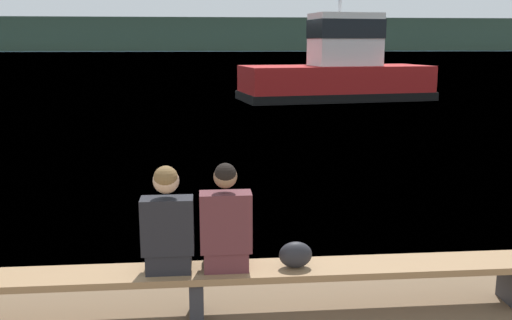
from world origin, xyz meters
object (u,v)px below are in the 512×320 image
bench_main (196,279)px  person_right (226,224)px  tugboat_red (338,73)px  shopping_bag (296,255)px  person_left (167,225)px

bench_main → person_right: person_right is taller
person_right → tugboat_red: (5.53, 19.28, 0.29)m
bench_main → tugboat_red: tugboat_red is taller
bench_main → person_right: 0.55m
person_right → shopping_bag: bearing=-2.0°
shopping_bag → bench_main: bearing=178.7°
bench_main → tugboat_red: (5.79, 19.28, 0.77)m
person_left → shopping_bag: size_ratio=3.22×
bench_main → person_left: 0.55m
bench_main → tugboat_red: size_ratio=0.77×
person_right → tugboat_red: tugboat_red is taller
bench_main → shopping_bag: shopping_bag is taller
shopping_bag → person_left: bearing=178.9°
person_right → shopping_bag: 0.68m
person_right → tugboat_red: bearing=74.0°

